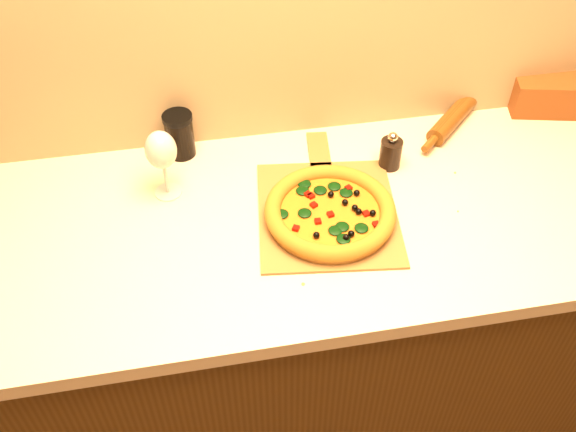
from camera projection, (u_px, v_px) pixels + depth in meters
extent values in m
cube|color=#492D0F|center=(313.00, 331.00, 1.83)|extent=(2.80, 0.65, 0.86)
cube|color=beige|center=(318.00, 221.00, 1.51)|extent=(2.84, 0.68, 0.04)
cube|color=brown|center=(328.00, 213.00, 1.50)|extent=(0.36, 0.39, 0.01)
cube|color=brown|center=(319.00, 150.00, 1.66)|extent=(0.07, 0.15, 0.01)
cylinder|color=#AE6B2B|center=(330.00, 216.00, 1.48)|extent=(0.29, 0.29, 0.01)
cylinder|color=orange|center=(330.00, 212.00, 1.47)|extent=(0.24, 0.24, 0.01)
torus|color=#8D5919|center=(330.00, 210.00, 1.47)|extent=(0.30, 0.30, 0.04)
ellipsoid|color=black|center=(346.00, 200.00, 1.49)|extent=(0.03, 0.03, 0.01)
sphere|color=black|center=(317.00, 216.00, 1.44)|extent=(0.02, 0.02, 0.02)
cube|color=#7D0A04|center=(342.00, 223.00, 1.44)|extent=(0.02, 0.02, 0.01)
cylinder|color=black|center=(281.00, 264.00, 1.39)|extent=(0.03, 0.03, 0.01)
cylinder|color=black|center=(390.00, 154.00, 1.60)|extent=(0.05, 0.05, 0.08)
sphere|color=silver|center=(393.00, 137.00, 1.56)|extent=(0.03, 0.03, 0.03)
cylinder|color=#5E3310|center=(455.00, 115.00, 1.73)|extent=(0.21, 0.21, 0.05)
cylinder|color=#5E3310|center=(478.00, 90.00, 1.82)|extent=(0.06, 0.05, 0.02)
cylinder|color=#5E3310|center=(430.00, 144.00, 1.65)|extent=(0.06, 0.05, 0.02)
cylinder|color=silver|center=(168.00, 192.00, 1.55)|extent=(0.07, 0.07, 0.00)
cylinder|color=silver|center=(166.00, 179.00, 1.52)|extent=(0.01, 0.01, 0.08)
ellipsoid|color=silver|center=(161.00, 150.00, 1.46)|extent=(0.07, 0.07, 0.10)
cylinder|color=black|center=(180.00, 137.00, 1.62)|extent=(0.07, 0.07, 0.11)
cylinder|color=black|center=(177.00, 118.00, 1.58)|extent=(0.07, 0.07, 0.01)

